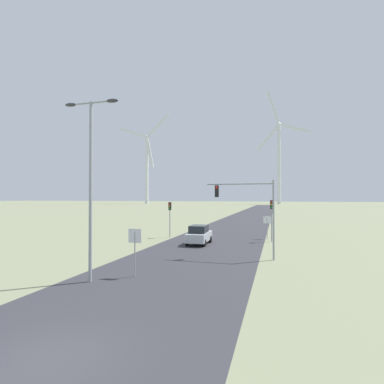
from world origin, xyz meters
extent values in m
plane|color=#757A5B|center=(0.00, 0.00, 0.00)|extent=(600.00, 600.00, 0.00)
cube|color=#2D2D33|center=(0.00, 48.00, 0.00)|extent=(10.00, 240.00, 0.01)
cylinder|color=#93999E|center=(-3.48, 7.07, 4.88)|extent=(0.18, 0.18, 9.75)
cylinder|color=#93999E|center=(-3.48, 7.07, 9.70)|extent=(2.60, 0.10, 0.10)
ellipsoid|color=#333338|center=(-4.78, 7.07, 9.70)|extent=(0.70, 0.32, 0.20)
ellipsoid|color=#333338|center=(-2.18, 7.07, 9.70)|extent=(0.70, 0.32, 0.20)
cylinder|color=#93999E|center=(-1.62, 8.65, 1.29)|extent=(0.07, 0.07, 2.58)
cube|color=white|center=(-1.62, 8.63, 2.35)|extent=(0.81, 0.01, 0.81)
cube|color=red|center=(-1.62, 8.65, 2.35)|extent=(0.76, 0.02, 0.76)
cylinder|color=#93999E|center=(5.19, 26.61, 1.16)|extent=(0.07, 0.07, 2.33)
cube|color=white|center=(5.19, 26.60, 2.10)|extent=(0.81, 0.01, 0.81)
cube|color=red|center=(5.19, 26.61, 2.10)|extent=(0.76, 0.02, 0.76)
cylinder|color=#93999E|center=(-5.42, 24.84, 2.00)|extent=(0.11, 0.11, 4.00)
cube|color=black|center=(-5.42, 24.84, 3.55)|extent=(0.28, 0.24, 0.90)
sphere|color=red|center=(-5.42, 24.70, 3.82)|extent=(0.16, 0.16, 0.16)
sphere|color=gold|center=(-5.42, 24.70, 3.55)|extent=(0.16, 0.16, 0.16)
sphere|color=green|center=(-5.42, 24.70, 3.28)|extent=(0.16, 0.16, 0.16)
cylinder|color=#93999E|center=(5.70, 24.68, 2.13)|extent=(0.11, 0.11, 4.25)
cube|color=black|center=(5.70, 24.68, 3.80)|extent=(0.28, 0.24, 0.90)
sphere|color=red|center=(5.70, 24.54, 4.07)|extent=(0.16, 0.16, 0.16)
sphere|color=gold|center=(5.70, 24.54, 3.80)|extent=(0.16, 0.16, 0.16)
sphere|color=green|center=(5.70, 24.54, 3.53)|extent=(0.16, 0.16, 0.16)
cylinder|color=#93999E|center=(5.99, 15.52, 2.90)|extent=(0.14, 0.14, 5.81)
cylinder|color=#93999E|center=(3.53, 15.52, 5.56)|extent=(4.92, 0.12, 0.12)
cube|color=black|center=(1.81, 15.52, 5.01)|extent=(0.28, 0.24, 0.90)
sphere|color=red|center=(1.81, 15.39, 5.28)|extent=(0.18, 0.18, 0.18)
cube|color=#B7BCC1|center=(-1.06, 21.17, 0.73)|extent=(1.90, 4.14, 0.80)
cube|color=#1E2328|center=(-1.06, 21.02, 1.48)|extent=(1.61, 2.14, 0.70)
cylinder|color=black|center=(-1.89, 22.44, 0.33)|extent=(0.22, 0.66, 0.66)
cylinder|color=black|center=(-0.23, 22.44, 0.33)|extent=(0.22, 0.66, 0.66)
cylinder|color=black|center=(-1.89, 19.90, 0.33)|extent=(0.22, 0.66, 0.66)
cylinder|color=black|center=(-0.23, 19.90, 0.33)|extent=(0.22, 0.66, 0.66)
cylinder|color=silver|center=(-79.82, 181.91, 22.94)|extent=(2.20, 2.20, 45.89)
sphere|color=silver|center=(-79.82, 181.91, 45.89)|extent=(2.60, 2.60, 2.60)
cube|color=silver|center=(-77.61, 181.85, 34.97)|extent=(5.93, 0.66, 20.91)
cube|color=silver|center=(-71.47, 181.69, 53.26)|extent=(16.92, 0.95, 15.23)
cube|color=silver|center=(-90.37, 182.19, 49.43)|extent=(20.46, 1.04, 8.39)
cylinder|color=silver|center=(7.57, 191.09, 25.50)|extent=(2.20, 2.20, 51.00)
sphere|color=silver|center=(7.57, 191.09, 51.00)|extent=(2.60, 2.60, 2.60)
cube|color=silver|center=(4.05, 189.45, 61.89)|extent=(8.39, 4.26, 21.16)
cube|color=silver|center=(0.78, 187.93, 42.19)|extent=(14.27, 7.00, 17.79)
cube|color=silver|center=(17.88, 195.89, 48.92)|extent=(19.96, 9.65, 5.70)
camera|label=1|loc=(6.24, -6.99, 4.57)|focal=28.00mm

